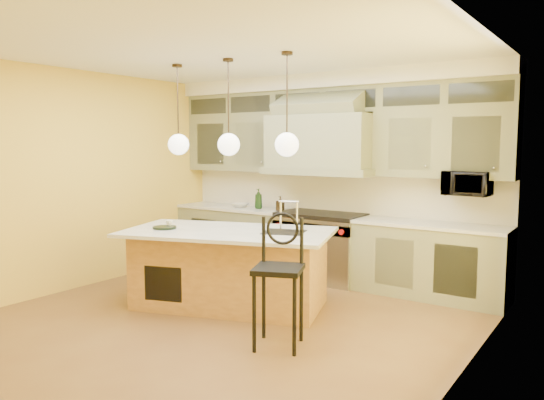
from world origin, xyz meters
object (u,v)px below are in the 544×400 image
Objects in this scene: range at (321,246)px; counter_stool at (279,271)px; kitchen_island at (230,267)px; microwave at (467,183)px.

counter_stool is (0.88, -2.41, 0.24)m from range.
kitchen_island is (-0.29, -1.69, -0.01)m from range.
microwave is (1.95, 0.11, 0.96)m from range.
kitchen_island is at bearing 126.97° from counter_stool.
range is 2.21× the size of microwave.
microwave is (1.07, 2.52, 0.72)m from counter_stool.
kitchen_island is at bearing -141.23° from microwave.
range is at bearing 62.12° from kitchen_island.
kitchen_island is at bearing -99.77° from range.
range is at bearing 88.50° from counter_stool.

